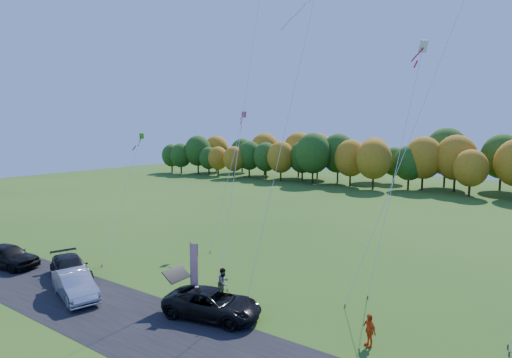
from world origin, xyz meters
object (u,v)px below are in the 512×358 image
Objects in this scene: silver_sedan at (75,285)px; feather_flag at (193,266)px; person_east at (369,330)px; black_suv at (213,304)px.

silver_sedan is 7.81m from feather_flag.
silver_sedan is at bearing -127.60° from person_east.
feather_flag is (-10.39, -1.17, 1.53)m from person_east.
silver_sedan reaches higher than person_east.
black_suv is 2.70m from feather_flag.
silver_sedan is 1.30× the size of feather_flag.
feather_flag is (-2.08, 0.72, 1.57)m from black_suv.
feather_flag is (6.81, 3.51, 1.52)m from silver_sedan.
black_suv is at bearing -130.02° from person_east.
feather_flag is at bearing 58.60° from black_suv.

